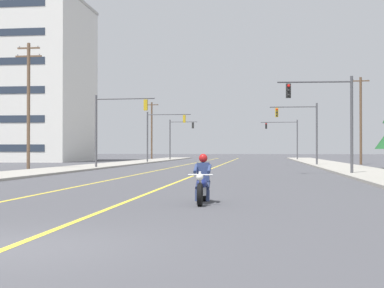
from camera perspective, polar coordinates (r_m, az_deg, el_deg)
The scene contains 15 objects.
ground_plane at distance 9.42m, azimuth -18.06°, elevation -10.21°, with size 400.00×400.00×0.00m, color #47474C.
lane_stripe_center at distance 53.59m, azimuth 2.78°, elevation -2.30°, with size 0.16×100.00×0.01m, color yellow.
lane_stripe_left at distance 54.00m, azimuth -1.20°, elevation -2.29°, with size 0.16×100.00×0.01m, color yellow.
sidewalk_kerb_right at distance 48.96m, azimuth 15.48°, elevation -2.36°, with size 4.40×110.00×0.14m, color #9E998E.
sidewalk_kerb_left at distance 50.71m, azimuth -10.17°, elevation -2.31°, with size 4.40×110.00×0.14m, color #9E998E.
motorcycle_with_rider at distance 16.11m, azimuth 1.10°, elevation -4.14°, with size 0.70×2.19×1.46m.
traffic_signal_near_right at distance 35.34m, azimuth 14.20°, elevation 3.47°, with size 4.69×0.55×6.20m.
traffic_signal_near_left at distance 46.30m, azimuth -8.23°, elevation 2.53°, with size 5.15×0.44×6.20m.
traffic_signal_mid_right at distance 55.22m, azimuth 11.51°, elevation 2.00°, with size 4.68×0.37×6.20m.
traffic_signal_mid_left at distance 66.12m, azimuth -3.34°, elevation 1.60°, with size 5.43×0.37×6.20m.
traffic_signal_far_right at distance 85.15m, azimuth 9.81°, elevation 1.12°, with size 5.65×0.37×6.20m.
traffic_signal_far_left at distance 83.25m, azimuth -1.51°, elevation 1.09°, with size 4.25×0.37×6.20m.
utility_pole_left_near at distance 45.40m, azimuth -16.68°, elevation 4.22°, with size 2.15×0.26×10.07m.
utility_pole_right_far at distance 61.22m, azimuth 17.18°, elevation 2.49°, with size 1.83×0.26×9.37m.
utility_pole_left_far at distance 89.80m, azimuth -4.22°, elevation 1.51°, with size 2.23×0.26×9.37m.
Camera 1 is at (3.94, -8.41, 1.57)m, focal length 51.17 mm.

